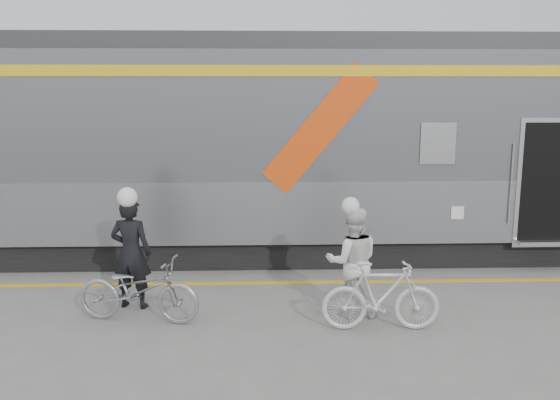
{
  "coord_description": "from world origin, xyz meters",
  "views": [
    {
      "loc": [
        -1.05,
        -7.21,
        3.17
      ],
      "look_at": [
        -0.76,
        1.6,
        1.5
      ],
      "focal_mm": 38.0,
      "sensor_mm": 36.0,
      "label": 1
    }
  ],
  "objects_px": {
    "man": "(131,253)",
    "bicycle_left": "(138,290)",
    "bicycle_right": "(381,296)",
    "woman": "(352,262)"
  },
  "relations": [
    {
      "from": "man",
      "to": "woman",
      "type": "distance_m",
      "value": 3.19
    },
    {
      "from": "man",
      "to": "bicycle_right",
      "type": "height_order",
      "value": "man"
    },
    {
      "from": "bicycle_left",
      "to": "bicycle_right",
      "type": "xyz_separation_m",
      "value": [
        3.26,
        -0.41,
        0.02
      ]
    },
    {
      "from": "bicycle_left",
      "to": "bicycle_right",
      "type": "bearing_deg",
      "value": -86.38
    },
    {
      "from": "man",
      "to": "bicycle_left",
      "type": "height_order",
      "value": "man"
    },
    {
      "from": "woman",
      "to": "bicycle_right",
      "type": "height_order",
      "value": "woman"
    },
    {
      "from": "bicycle_left",
      "to": "bicycle_right",
      "type": "relative_size",
      "value": 1.1
    },
    {
      "from": "bicycle_right",
      "to": "woman",
      "type": "bearing_deg",
      "value": 30.32
    },
    {
      "from": "bicycle_left",
      "to": "woman",
      "type": "distance_m",
      "value": 2.98
    },
    {
      "from": "bicycle_right",
      "to": "bicycle_left",
      "type": "bearing_deg",
      "value": 84.62
    }
  ]
}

